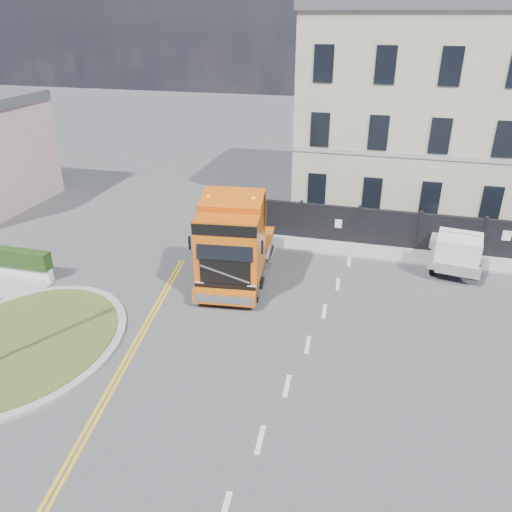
# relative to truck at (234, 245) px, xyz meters

# --- Properties ---
(ground) EXTENTS (120.00, 120.00, 0.00)m
(ground) POSITION_rel_truck_xyz_m (0.97, -3.43, -1.84)
(ground) COLOR #424244
(ground) RESTS_ON ground
(traffic_island) EXTENTS (6.80, 6.80, 0.17)m
(traffic_island) POSITION_rel_truck_xyz_m (-6.03, -6.43, -1.76)
(traffic_island) COLOR gray
(traffic_island) RESTS_ON ground
(hoarding_fence) EXTENTS (18.80, 0.25, 2.00)m
(hoarding_fence) POSITION_rel_truck_xyz_m (7.52, 5.57, -0.84)
(hoarding_fence) COLOR black
(hoarding_fence) RESTS_ON ground
(georgian_building) EXTENTS (12.30, 10.30, 12.80)m
(georgian_building) POSITION_rel_truck_xyz_m (6.97, 13.07, 3.93)
(georgian_building) COLOR #C0BA98
(georgian_building) RESTS_ON ground
(pavement_far) EXTENTS (20.00, 1.60, 0.12)m
(pavement_far) POSITION_rel_truck_xyz_m (6.97, 4.67, -1.78)
(pavement_far) COLOR gray
(pavement_far) RESTS_ON ground
(truck) EXTENTS (3.28, 7.10, 4.11)m
(truck) POSITION_rel_truck_xyz_m (0.00, 0.00, 0.00)
(truck) COLOR black
(truck) RESTS_ON ground
(flatbed_pickup) EXTENTS (2.56, 4.98, 1.97)m
(flatbed_pickup) POSITION_rel_truck_xyz_m (9.55, 3.66, -0.78)
(flatbed_pickup) COLOR gray
(flatbed_pickup) RESTS_ON ground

